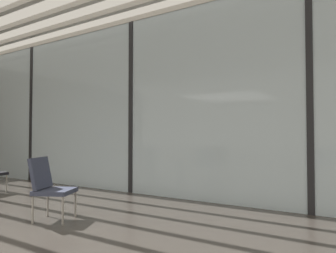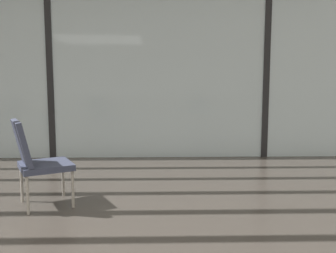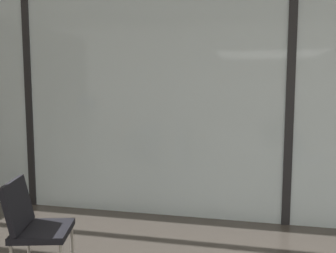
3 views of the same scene
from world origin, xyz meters
name	(u,v)px [view 1 (image 1 of 3)]	position (x,y,z in m)	size (l,w,h in m)	color
glass_curtain_wall	(132,107)	(0.00, 5.20, 1.79)	(14.00, 0.08, 3.58)	silver
window_mullion_0	(32,113)	(-3.50, 5.20, 1.79)	(0.10, 0.12, 3.58)	black
window_mullion_1	(132,107)	(0.00, 5.20, 1.79)	(0.10, 0.12, 3.58)	black
window_mullion_2	(310,95)	(3.50, 5.20, 1.79)	(0.10, 0.12, 3.58)	black
parked_airplane	(191,107)	(-1.70, 10.59, 2.28)	(13.53, 4.56, 4.56)	silver
lounge_chair_0	(49,184)	(0.53, 2.79, 0.49)	(0.69, 0.67, 0.87)	#33384C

